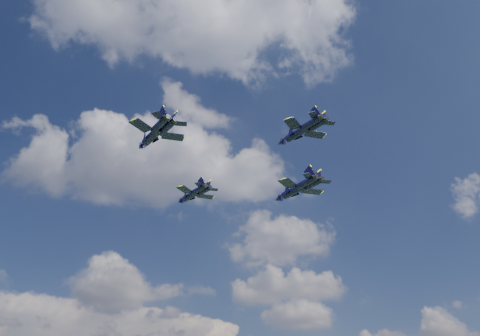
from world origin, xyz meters
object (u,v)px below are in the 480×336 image
at_px(jet_left, 152,136).
at_px(jet_slot, 296,134).
at_px(jet_right, 293,191).
at_px(jet_lead, 190,196).

xyz_separation_m(jet_left, jet_slot, (30.08, -1.19, 0.82)).
bearing_deg(jet_slot, jet_right, 47.26).
bearing_deg(jet_right, jet_lead, 139.37).
relative_size(jet_lead, jet_left, 0.90).
distance_m(jet_right, jet_slot, 28.01).
bearing_deg(jet_left, jet_slot, -35.31).
height_order(jet_right, jet_slot, jet_right).
distance_m(jet_left, jet_slot, 30.11).
xyz_separation_m(jet_lead, jet_left, (-6.50, -30.43, -0.58)).
relative_size(jet_left, jet_slot, 1.11).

